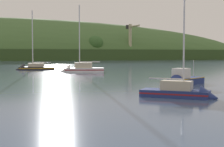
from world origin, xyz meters
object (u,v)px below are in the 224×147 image
sailboat_outer_reach (79,70)px  dockside_crane (130,42)px  sailboat_near_mooring (32,69)px  fishing_boat_moored (183,81)px  sailboat_midwater_white (183,94)px

sailboat_outer_reach → dockside_crane: bearing=-101.3°
sailboat_near_mooring → sailboat_outer_reach: size_ratio=1.03×
fishing_boat_moored → sailboat_outer_reach: bearing=-110.3°
dockside_crane → sailboat_outer_reach: (-67.65, -125.75, -10.13)m
sailboat_near_mooring → fishing_boat_moored: size_ratio=2.44×
dockside_crane → sailboat_midwater_white: size_ratio=2.03×
dockside_crane → fishing_boat_moored: dockside_crane is taller
sailboat_near_mooring → sailboat_midwater_white: 53.31m
sailboat_outer_reach → sailboat_midwater_white: bearing=103.5°
sailboat_near_mooring → sailboat_midwater_white: (4.77, -53.10, 0.04)m
dockside_crane → sailboat_near_mooring: size_ratio=1.48×
sailboat_midwater_white → fishing_boat_moored: sailboat_midwater_white is taller
dockside_crane → sailboat_near_mooring: bearing=-36.8°
sailboat_outer_reach → fishing_boat_moored: bearing=114.9°
dockside_crane → sailboat_outer_reach: 143.15m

